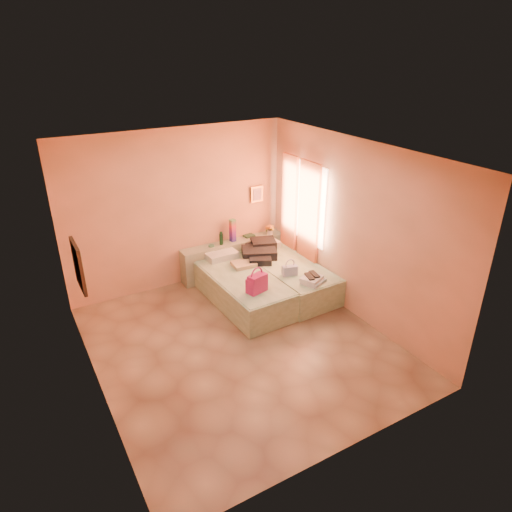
{
  "coord_description": "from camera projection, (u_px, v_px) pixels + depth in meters",
  "views": [
    {
      "loc": [
        -2.56,
        -4.89,
        4.03
      ],
      "look_at": [
        0.75,
        0.85,
        0.91
      ],
      "focal_mm": 32.0,
      "sensor_mm": 36.0,
      "label": 1
    }
  ],
  "objects": [
    {
      "name": "bed_left",
      "position": [
        243.0,
        289.0,
        7.7
      ],
      "size": [
        0.96,
        2.03,
        0.5
      ],
      "primitive_type": "cube",
      "rotation": [
        0.0,
        0.0,
        0.03
      ],
      "color": "beige",
      "rests_on": "ground"
    },
    {
      "name": "ground",
      "position": [
        241.0,
        344.0,
        6.71
      ],
      "size": [
        4.5,
        4.5,
        0.0
      ],
      "primitive_type": "plane",
      "color": "tan",
      "rests_on": "ground"
    },
    {
      "name": "sandal_pair",
      "position": [
        312.0,
        275.0,
        7.36
      ],
      "size": [
        0.24,
        0.28,
        0.03
      ],
      "primitive_type": "cube",
      "rotation": [
        0.0,
        0.0,
        -0.25
      ],
      "color": "black",
      "rests_on": "towel_stack"
    },
    {
      "name": "towel_stack",
      "position": [
        313.0,
        280.0,
        7.36
      ],
      "size": [
        0.44,
        0.41,
        0.1
      ],
      "primitive_type": "cube",
      "rotation": [
        0.0,
        0.0,
        0.39
      ],
      "color": "silver",
      "rests_on": "bed_right"
    },
    {
      "name": "headboard_ledge",
      "position": [
        234.0,
        257.0,
        8.66
      ],
      "size": [
        2.05,
        0.3,
        0.65
      ],
      "primitive_type": "cube",
      "color": "#98A083",
      "rests_on": "ground"
    },
    {
      "name": "bed_right",
      "position": [
        287.0,
        277.0,
        8.1
      ],
      "size": [
        0.96,
        2.03,
        0.5
      ],
      "primitive_type": "cube",
      "rotation": [
        0.0,
        0.0,
        0.03
      ],
      "color": "beige",
      "rests_on": "ground"
    },
    {
      "name": "khaki_garment",
      "position": [
        244.0,
        264.0,
        7.92
      ],
      "size": [
        0.42,
        0.35,
        0.07
      ],
      "primitive_type": "cube",
      "rotation": [
        0.0,
        0.0,
        -0.09
      ],
      "color": "tan",
      "rests_on": "bed_left"
    },
    {
      "name": "water_bottle",
      "position": [
        221.0,
        238.0,
        8.35
      ],
      "size": [
        0.08,
        0.08,
        0.24
      ],
      "primitive_type": "cylinder",
      "rotation": [
        0.0,
        0.0,
        0.18
      ],
      "color": "#153C23",
      "rests_on": "headboard_ledge"
    },
    {
      "name": "magenta_handbag",
      "position": [
        257.0,
        283.0,
        7.05
      ],
      "size": [
        0.35,
        0.25,
        0.3
      ],
      "primitive_type": "cube",
      "rotation": [
        0.0,
        0.0,
        0.25
      ],
      "color": "#B61661",
      "rests_on": "bed_left"
    },
    {
      "name": "small_dish",
      "position": [
        211.0,
        246.0,
        8.3
      ],
      "size": [
        0.12,
        0.12,
        0.03
      ],
      "primitive_type": "cylinder",
      "rotation": [
        0.0,
        0.0,
        -0.12
      ],
      "color": "#4B8963",
      "rests_on": "headboard_ledge"
    },
    {
      "name": "blue_handbag",
      "position": [
        290.0,
        270.0,
        7.59
      ],
      "size": [
        0.27,
        0.16,
        0.16
      ],
      "primitive_type": "cube",
      "rotation": [
        0.0,
        0.0,
        -0.23
      ],
      "color": "#4357A2",
      "rests_on": "bed_right"
    },
    {
      "name": "flower_vase",
      "position": [
        270.0,
        229.0,
        8.77
      ],
      "size": [
        0.19,
        0.19,
        0.24
      ],
      "primitive_type": "cube",
      "rotation": [
        0.0,
        0.0,
        -0.01
      ],
      "color": "silver",
      "rests_on": "headboard_ledge"
    },
    {
      "name": "clothes_pile",
      "position": [
        262.0,
        251.0,
        8.26
      ],
      "size": [
        0.87,
        0.87,
        0.2
      ],
      "primitive_type": "cube",
      "rotation": [
        0.0,
        0.0,
        -0.4
      ],
      "color": "black",
      "rests_on": "bed_right"
    },
    {
      "name": "room_walls",
      "position": [
        233.0,
        216.0,
        6.49
      ],
      "size": [
        4.02,
        4.51,
        2.81
      ],
      "color": "#F4A782",
      "rests_on": "ground"
    },
    {
      "name": "green_book",
      "position": [
        249.0,
        236.0,
        8.73
      ],
      "size": [
        0.21,
        0.16,
        0.03
      ],
      "primitive_type": "cube",
      "rotation": [
        0.0,
        0.0,
        0.09
      ],
      "color": "#25452D",
      "rests_on": "headboard_ledge"
    },
    {
      "name": "rainbow_box",
      "position": [
        233.0,
        230.0,
        8.45
      ],
      "size": [
        0.11,
        0.11,
        0.43
      ],
      "primitive_type": "cube",
      "rotation": [
        0.0,
        0.0,
        0.14
      ],
      "color": "#B61661",
      "rests_on": "headboard_ledge"
    }
  ]
}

